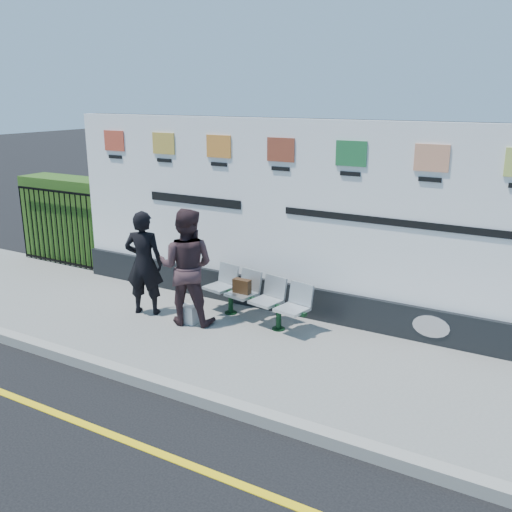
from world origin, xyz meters
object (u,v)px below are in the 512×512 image
Objects in this scene: woman_left at (144,263)px; bench at (254,309)px; billboard at (282,231)px; woman_right at (186,267)px.

bench is at bearing 177.40° from woman_left.
billboard is 4.55× the size of woman_right.
bench is 1.05× the size of woman_right.
woman_left is 0.80m from woman_right.
billboard reaches higher than bench.
billboard is 4.86× the size of woman_left.
woman_right reaches higher than bench.
bench is 1.85m from woman_left.
woman_left is at bearing -150.46° from bench.
woman_right is at bearing 160.60° from woman_left.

